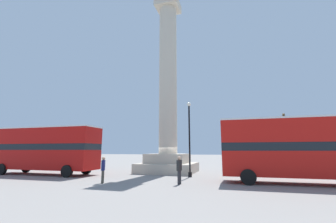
{
  "coord_description": "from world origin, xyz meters",
  "views": [
    {
      "loc": [
        6.87,
        -22.36,
        2.18
      ],
      "look_at": [
        0.0,
        0.0,
        6.26
      ],
      "focal_mm": 24.0,
      "sensor_mm": 36.0,
      "label": 1
    }
  ],
  "objects_px": {
    "monument_column": "(168,104)",
    "bus_b": "(305,147)",
    "bus_a": "(46,148)",
    "equestrian_statue": "(287,154)",
    "street_lamp": "(189,138)",
    "pedestrian_near_lamp": "(103,168)",
    "pedestrian_by_plinth": "(179,168)"
  },
  "relations": [
    {
      "from": "monument_column",
      "to": "bus_b",
      "type": "height_order",
      "value": "monument_column"
    },
    {
      "from": "monument_column",
      "to": "bus_b",
      "type": "distance_m",
      "value": 13.17
    },
    {
      "from": "bus_a",
      "to": "equestrian_statue",
      "type": "xyz_separation_m",
      "value": [
        22.39,
        11.21,
        -0.55
      ]
    },
    {
      "from": "bus_a",
      "to": "bus_b",
      "type": "bearing_deg",
      "value": -0.69
    },
    {
      "from": "bus_b",
      "to": "street_lamp",
      "type": "height_order",
      "value": "street_lamp"
    },
    {
      "from": "monument_column",
      "to": "street_lamp",
      "type": "relative_size",
      "value": 3.17
    },
    {
      "from": "pedestrian_near_lamp",
      "to": "bus_b",
      "type": "bearing_deg",
      "value": -98.33
    },
    {
      "from": "bus_b",
      "to": "pedestrian_by_plinth",
      "type": "relative_size",
      "value": 5.97
    },
    {
      "from": "bus_a",
      "to": "pedestrian_near_lamp",
      "type": "bearing_deg",
      "value": -22.51
    },
    {
      "from": "pedestrian_by_plinth",
      "to": "equestrian_statue",
      "type": "bearing_deg",
      "value": -24.66
    },
    {
      "from": "bus_b",
      "to": "street_lamp",
      "type": "xyz_separation_m",
      "value": [
        -8.18,
        1.95,
        0.82
      ]
    },
    {
      "from": "bus_a",
      "to": "equestrian_statue",
      "type": "distance_m",
      "value": 25.05
    },
    {
      "from": "bus_a",
      "to": "pedestrian_near_lamp",
      "type": "distance_m",
      "value": 9.07
    },
    {
      "from": "bus_a",
      "to": "bus_b",
      "type": "xyz_separation_m",
      "value": [
        21.42,
        0.07,
        0.02
      ]
    },
    {
      "from": "bus_a",
      "to": "bus_b",
      "type": "relative_size",
      "value": 0.95
    },
    {
      "from": "pedestrian_near_lamp",
      "to": "street_lamp",
      "type": "bearing_deg",
      "value": -65.45
    },
    {
      "from": "street_lamp",
      "to": "bus_b",
      "type": "bearing_deg",
      "value": -13.43
    },
    {
      "from": "street_lamp",
      "to": "pedestrian_by_plinth",
      "type": "distance_m",
      "value": 4.78
    },
    {
      "from": "pedestrian_by_plinth",
      "to": "monument_column",
      "type": "bearing_deg",
      "value": 31.45
    },
    {
      "from": "street_lamp",
      "to": "bus_a",
      "type": "bearing_deg",
      "value": -171.29
    },
    {
      "from": "bus_a",
      "to": "equestrian_statue",
      "type": "relative_size",
      "value": 1.59
    },
    {
      "from": "monument_column",
      "to": "equestrian_statue",
      "type": "relative_size",
      "value": 3.15
    },
    {
      "from": "pedestrian_near_lamp",
      "to": "pedestrian_by_plinth",
      "type": "bearing_deg",
      "value": -100.74
    },
    {
      "from": "street_lamp",
      "to": "equestrian_statue",
      "type": "bearing_deg",
      "value": 45.09
    },
    {
      "from": "bus_b",
      "to": "pedestrian_near_lamp",
      "type": "height_order",
      "value": "bus_b"
    },
    {
      "from": "street_lamp",
      "to": "pedestrian_by_plinth",
      "type": "height_order",
      "value": "street_lamp"
    },
    {
      "from": "bus_a",
      "to": "pedestrian_by_plinth",
      "type": "distance_m",
      "value": 13.65
    },
    {
      "from": "monument_column",
      "to": "bus_a",
      "type": "distance_m",
      "value": 12.51
    },
    {
      "from": "pedestrian_by_plinth",
      "to": "pedestrian_near_lamp",
      "type": "bearing_deg",
      "value": 111.21
    },
    {
      "from": "monument_column",
      "to": "bus_a",
      "type": "xyz_separation_m",
      "value": [
        -10.29,
        -5.36,
        -4.68
      ]
    },
    {
      "from": "bus_b",
      "to": "pedestrian_by_plinth",
      "type": "distance_m",
      "value": 8.46
    },
    {
      "from": "pedestrian_by_plinth",
      "to": "bus_b",
      "type": "bearing_deg",
      "value": -64.87
    }
  ]
}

